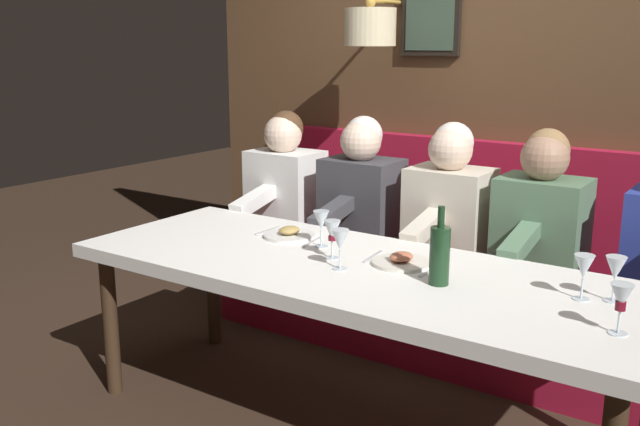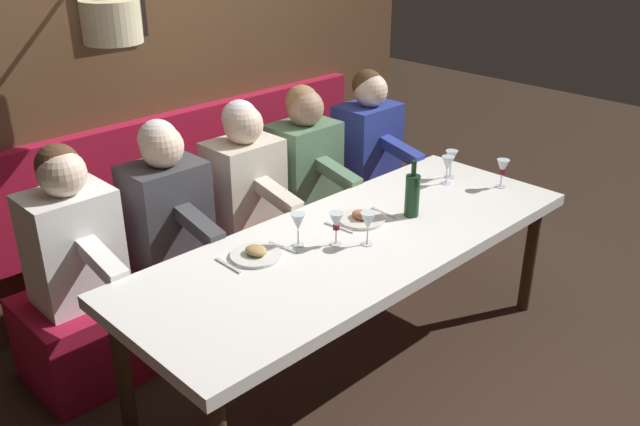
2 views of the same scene
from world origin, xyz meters
name	(u,v)px [view 1 (image 1 of 2)]	position (x,y,z in m)	size (l,w,h in m)	color
dining_table	(353,280)	(0.00, 0.00, 0.68)	(0.90, 2.42, 0.74)	white
banquette_bench	(442,316)	(0.89, 0.00, 0.23)	(0.52, 2.62, 0.45)	maroon
back_wall_panel	(493,89)	(1.46, 0.01, 1.37)	(0.59, 3.82, 2.90)	brown
diner_near	(541,220)	(0.88, -0.48, 0.82)	(0.60, 0.40, 0.79)	#567A5B
diner_middle	(449,207)	(0.88, -0.02, 0.82)	(0.60, 0.40, 0.79)	beige
diner_far	(361,195)	(0.88, 0.50, 0.82)	(0.60, 0.40, 0.79)	#3D3D42
diner_farthest	(285,184)	(0.88, 1.02, 0.82)	(0.60, 0.40, 0.79)	white
place_setting_0	(401,261)	(0.11, -0.16, 0.75)	(0.24, 0.32, 0.05)	silver
place_setting_1	(289,234)	(0.19, 0.47, 0.75)	(0.24, 0.32, 0.05)	silver
wine_glass_0	(321,221)	(0.14, 0.25, 0.86)	(0.07, 0.07, 0.16)	silver
wine_glass_1	(332,232)	(0.02, 0.12, 0.86)	(0.07, 0.07, 0.16)	silver
wine_glass_2	(584,268)	(0.11, -0.88, 0.86)	(0.07, 0.07, 0.16)	silver
wine_glass_3	(615,270)	(0.15, -0.97, 0.86)	(0.07, 0.07, 0.16)	silver
wine_glass_4	(340,241)	(-0.08, 0.01, 0.86)	(0.07, 0.07, 0.16)	silver
wine_glass_5	(621,299)	(-0.14, -1.05, 0.86)	(0.07, 0.07, 0.16)	silver
wine_bottle	(440,254)	(-0.02, -0.39, 0.86)	(0.08, 0.08, 0.30)	#19381E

